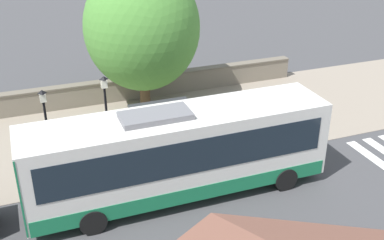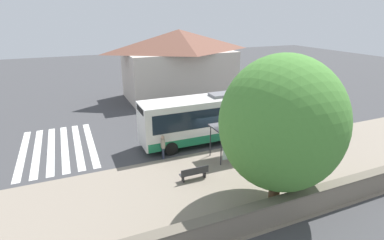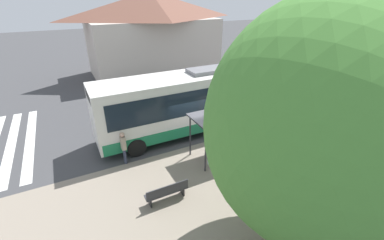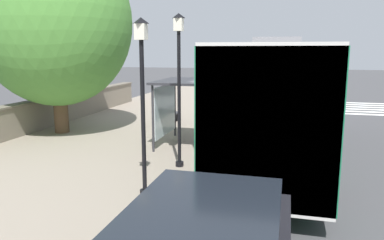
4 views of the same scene
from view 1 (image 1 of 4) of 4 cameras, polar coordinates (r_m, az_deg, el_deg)
name	(u,v)px [view 1 (image 1 of 4)]	position (r m, az deg, el deg)	size (l,w,h in m)	color
ground_plane	(188,169)	(21.50, -0.48, -5.79)	(120.00, 120.00, 0.00)	#424244
sidewalk_plaza	(158,126)	(25.23, -4.03, -0.71)	(9.00, 44.00, 0.02)	gray
stone_wall	(138,87)	(28.53, -6.47, 3.91)	(0.60, 20.00, 1.32)	slate
bus	(179,152)	(18.82, -1.61, -3.84)	(2.71, 11.97, 3.81)	silver
bus_shelter	(162,115)	(21.78, -3.54, 0.65)	(1.89, 2.83, 2.40)	#2D2D33
pedestrian	(268,134)	(22.37, 9.02, -1.70)	(0.34, 0.23, 1.77)	#2D3347
bench	(221,118)	(24.99, 3.41, 0.24)	(0.40, 1.80, 0.88)	#333338
street_lamp_near	(107,117)	(20.35, -10.06, 0.33)	(0.28, 0.28, 4.47)	black
street_lamp_far	(47,129)	(20.34, -16.77, -0.98)	(0.28, 0.28, 4.17)	black
shade_tree	(142,28)	(26.03, -5.94, 10.81)	(6.16, 6.16, 7.96)	brown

